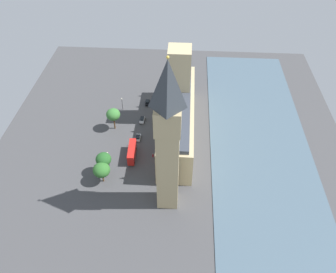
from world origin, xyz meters
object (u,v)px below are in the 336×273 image
object	(u,v)px
clock_tower	(168,140)
plane_tree_opposite_hall	(113,115)
car_black_far_end	(147,102)
pedestrian_midblock	(153,155)
parliament_building	(178,112)
street_lamp_near_tower	(122,102)
plane_tree_trailing	(102,170)
plane_tree_kerbside	(103,159)
double_decker_bus_leading	(132,152)
car_white_by_river_gate	(138,138)
car_silver_corner	(142,120)
street_lamp_under_trees	(108,157)

from	to	relation	value
clock_tower	plane_tree_opposite_hall	size ratio (longest dim) A/B	5.57
car_black_far_end	pedestrian_midblock	world-z (taller)	car_black_far_end
parliament_building	street_lamp_near_tower	bearing A→B (deg)	-25.64
pedestrian_midblock	plane_tree_trailing	xyz separation A→B (m)	(16.54, 13.09, 5.15)
parliament_building	plane_tree_kerbside	size ratio (longest dim) A/B	5.90
double_decker_bus_leading	plane_tree_kerbside	bearing A→B (deg)	43.02
car_white_by_river_gate	plane_tree_opposite_hall	bearing A→B (deg)	150.12
car_black_far_end	double_decker_bus_leading	distance (m)	33.65
plane_tree_kerbside	street_lamp_near_tower	xyz separation A→B (m)	(-0.13, -37.59, -2.81)
car_black_far_end	car_white_by_river_gate	bearing A→B (deg)	84.07
pedestrian_midblock	street_lamp_near_tower	world-z (taller)	street_lamp_near_tower
car_silver_corner	street_lamp_under_trees	distance (m)	28.11
car_black_far_end	car_silver_corner	distance (m)	12.39
car_silver_corner	plane_tree_trailing	distance (m)	35.57
clock_tower	car_silver_corner	world-z (taller)	clock_tower
street_lamp_near_tower	street_lamp_under_trees	bearing A→B (deg)	90.66
street_lamp_under_trees	street_lamp_near_tower	size ratio (longest dim) A/B	1.14
plane_tree_opposite_hall	street_lamp_near_tower	xyz separation A→B (m)	(-1.17, -12.97, -3.14)
car_white_by_river_gate	plane_tree_trailing	bearing A→B (deg)	-112.92
car_white_by_river_gate	plane_tree_trailing	world-z (taller)	plane_tree_trailing
double_decker_bus_leading	street_lamp_under_trees	xyz separation A→B (m)	(8.02, 5.06, 2.15)
car_black_far_end	pedestrian_midblock	xyz separation A→B (m)	(-5.71, 33.07, -0.12)
plane_tree_opposite_hall	street_lamp_under_trees	distance (m)	21.22
double_decker_bus_leading	plane_tree_opposite_hall	size ratio (longest dim) A/B	1.07
car_black_far_end	pedestrian_midblock	bearing A→B (deg)	96.99
clock_tower	double_decker_bus_leading	size ratio (longest dim) A/B	5.19
clock_tower	car_silver_corner	bearing A→B (deg)	-71.55
car_black_far_end	parliament_building	bearing A→B (deg)	127.97
double_decker_bus_leading	street_lamp_near_tower	world-z (taller)	street_lamp_near_tower
car_silver_corner	plane_tree_kerbside	bearing A→B (deg)	73.61
parliament_building	car_silver_corner	xyz separation A→B (m)	(15.28, -4.26, -8.64)
plane_tree_trailing	street_lamp_under_trees	distance (m)	7.67
pedestrian_midblock	street_lamp_under_trees	size ratio (longest dim) A/B	0.24
plane_tree_trailing	car_black_far_end	bearing A→B (deg)	-103.21
car_black_far_end	plane_tree_trailing	xyz separation A→B (m)	(10.83, 46.16, 5.03)
parliament_building	double_decker_bus_leading	world-z (taller)	parliament_building
parliament_building	pedestrian_midblock	world-z (taller)	parliament_building
plane_tree_kerbside	street_lamp_under_trees	xyz separation A→B (m)	(-0.53, -3.63, -2.31)
car_white_by_river_gate	street_lamp_near_tower	size ratio (longest dim) A/B	0.66
car_silver_corner	car_white_by_river_gate	xyz separation A→B (m)	(0.34, 11.31, -0.00)
plane_tree_kerbside	car_silver_corner	bearing A→B (deg)	-108.22
car_silver_corner	plane_tree_trailing	xyz separation A→B (m)	(9.88, 33.80, 5.02)
plane_tree_trailing	street_lamp_near_tower	bearing A→B (deg)	-90.24
car_silver_corner	plane_tree_trailing	size ratio (longest dim) A/B	0.51
clock_tower	plane_tree_opposite_hall	distance (m)	48.11
car_silver_corner	plane_tree_kerbside	distance (m)	32.05
parliament_building	clock_tower	xyz separation A→B (m)	(1.64, 36.62, 18.95)
double_decker_bus_leading	street_lamp_under_trees	world-z (taller)	street_lamp_under_trees
car_white_by_river_gate	plane_tree_kerbside	size ratio (longest dim) A/B	0.43
double_decker_bus_leading	plane_tree_opposite_hall	distance (m)	19.21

